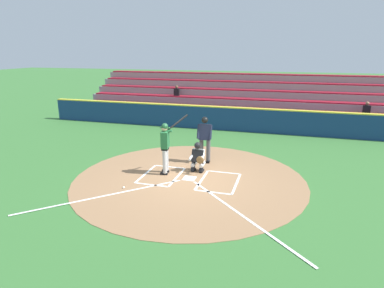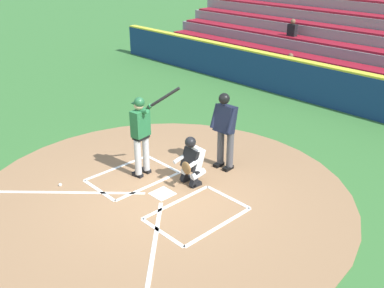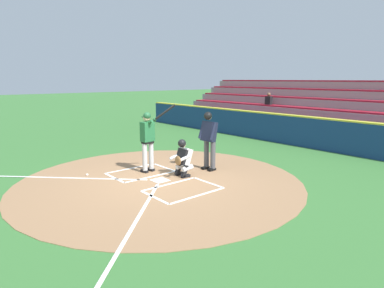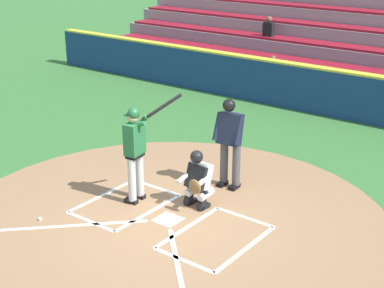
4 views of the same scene
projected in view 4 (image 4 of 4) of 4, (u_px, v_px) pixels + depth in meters
The scene contains 8 objects.
ground_plane at pixel (168, 220), 10.38m from camera, with size 120.00×120.00×0.00m, color #387033.
dirt_circle at pixel (168, 220), 10.37m from camera, with size 8.00×8.00×0.01m, color #99704C.
home_plate_and_chalk at pixel (135, 239), 9.71m from camera, with size 7.93×4.91×0.01m.
batter at pixel (136, 148), 10.71m from camera, with size 0.88×0.82×2.13m.
catcher at pixel (198, 178), 10.67m from camera, with size 0.59×0.63×1.13m.
plate_umpire at pixel (230, 137), 11.30m from camera, with size 0.60×0.44×1.86m.
baseball at pixel (40, 219), 10.34m from camera, with size 0.07×0.07×0.07m, color white.
backstop_wall at pixel (343, 94), 15.73m from camera, with size 22.00×0.36×1.31m.
Camera 4 is at (-5.92, 7.09, 4.94)m, focal length 54.22 mm.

